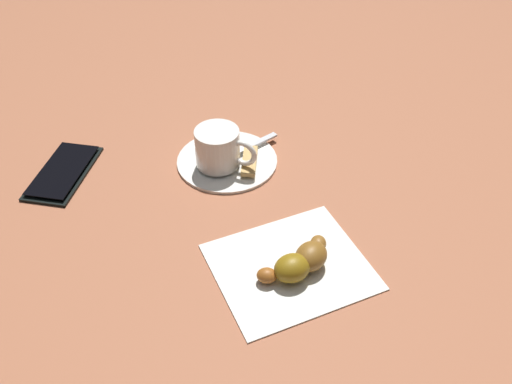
# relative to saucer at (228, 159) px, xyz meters

# --- Properties ---
(ground_plane) EXTENTS (1.80, 1.80, 0.00)m
(ground_plane) POSITION_rel_saucer_xyz_m (0.10, -0.00, -0.00)
(ground_plane) COLOR #A05D3F
(saucer) EXTENTS (0.14, 0.14, 0.01)m
(saucer) POSITION_rel_saucer_xyz_m (0.00, 0.00, 0.00)
(saucer) COLOR white
(saucer) RESTS_ON ground
(espresso_cup) EXTENTS (0.07, 0.08, 0.05)m
(espresso_cup) POSITION_rel_saucer_xyz_m (0.01, -0.02, 0.03)
(espresso_cup) COLOR white
(espresso_cup) RESTS_ON saucer
(teaspoon) EXTENTS (0.06, 0.13, 0.01)m
(teaspoon) POSITION_rel_saucer_xyz_m (0.00, 0.00, 0.01)
(teaspoon) COLOR silver
(teaspoon) RESTS_ON saucer
(sugar_packet) EXTENTS (0.07, 0.04, 0.01)m
(sugar_packet) POSITION_rel_saucer_xyz_m (0.02, 0.03, 0.01)
(sugar_packet) COLOR tan
(sugar_packet) RESTS_ON saucer
(napkin) EXTENTS (0.17, 0.19, 0.00)m
(napkin) POSITION_rel_saucer_xyz_m (0.22, 0.01, -0.00)
(napkin) COLOR white
(napkin) RESTS_ON ground
(croissant) EXTENTS (0.07, 0.10, 0.03)m
(croissant) POSITION_rel_saucer_xyz_m (0.23, 0.02, 0.01)
(croissant) COLOR #91501C
(croissant) RESTS_ON napkin
(cell_phone) EXTENTS (0.15, 0.12, 0.01)m
(cell_phone) POSITION_rel_saucer_xyz_m (-0.05, -0.23, 0.00)
(cell_phone) COLOR black
(cell_phone) RESTS_ON ground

